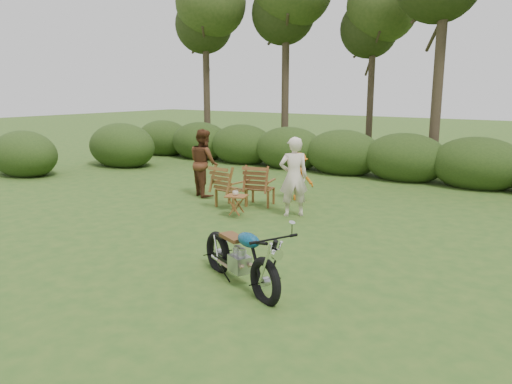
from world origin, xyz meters
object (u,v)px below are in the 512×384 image
Objects in this scene: motorcycle at (240,284)px; adult_b at (205,195)px; side_table at (237,206)px; cup at (235,193)px; child at (299,200)px; lawn_chair_right at (260,205)px; lawn_chair_left at (231,207)px; adult_a at (293,216)px.

motorcycle is 1.10× the size of adult_b.
cup reaches higher than side_table.
child is at bearing 82.23° from cup.
lawn_chair_right is 0.68m from lawn_chair_left.
lawn_chair_right is at bearing 99.51° from side_table.
adult_a is 1.52m from child.
cup is 2.34m from adult_b.
lawn_chair_left is 1.42m from adult_b.
child is at bearing -130.53° from adult_b.
lawn_chair_left is 0.83× the size of child.
cup is 0.07× the size of adult_a.
adult_a is at bearing 144.68° from lawn_chair_right.
side_table is (-2.28, 2.91, 0.23)m from motorcycle.
lawn_chair_right is 1.20m from side_table.
adult_b reaches higher than cup.
adult_a is at bearing 117.34° from child.
motorcycle is 1.94× the size of lawn_chair_left.
adult_a reaches higher than motorcycle.
cup is 1.33m from adult_a.
motorcycle is 3.74m from cup.
adult_a reaches higher than adult_b.
child reaches higher than cup.
lawn_chair_right is at bearing 66.25° from child.
child is (2.22, 0.91, 0.00)m from adult_b.
adult_a is 2.92m from adult_b.
adult_a reaches higher than side_table.
lawn_chair_right is 1.76m from adult_b.
side_table is at bearing 2.15° from cup.
side_table is 2.16m from child.
lawn_chair_left is 0.57× the size of adult_a.
lawn_chair_right is 0.82× the size of child.
lawn_chair_right is 1.28m from cup.
motorcycle is at bearing 113.17° from child.
child is (-2.01, 5.04, 0.00)m from motorcycle.
side_table is (0.66, -0.65, 0.23)m from lawn_chair_left.
adult_b is at bearing -18.20° from lawn_chair_right.
motorcycle is 3.92m from adult_a.
motorcycle is at bearing -51.97° from side_table.
lawn_chair_left is 1.74m from child.
motorcycle is at bearing 105.10° from lawn_chair_right.
motorcycle is 5.43m from child.
lawn_chair_right is 0.99× the size of lawn_chair_left.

